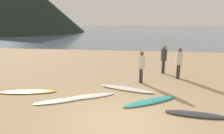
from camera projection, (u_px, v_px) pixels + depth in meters
ground_plane at (132, 61)px, 15.95m from camera, size 120.00×120.00×0.20m
ocean_water at (137, 30)px, 69.16m from camera, size 140.00×100.00×0.01m
headland_hill at (19, 3)px, 52.20m from camera, size 34.17×34.17×15.27m
surfboard_0 at (28, 92)px, 8.80m from camera, size 2.54×1.06×0.07m
surfboard_1 at (59, 101)px, 7.82m from camera, size 1.95×1.30×0.06m
surfboard_2 at (89, 96)px, 8.28m from camera, size 2.11×1.37×0.06m
surfboard_3 at (127, 89)px, 9.16m from camera, size 2.64×1.25×0.09m
surfboard_4 at (150, 101)px, 7.76m from camera, size 2.36×1.79×0.07m
surfboard_5 at (195, 114)px, 6.68m from camera, size 2.06×0.69×0.07m
person_0 at (164, 57)px, 11.78m from camera, size 0.35×0.35×1.71m
person_1 at (179, 61)px, 10.69m from camera, size 0.34×0.34×1.71m
person_2 at (141, 64)px, 9.97m from camera, size 0.33×0.33×1.64m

